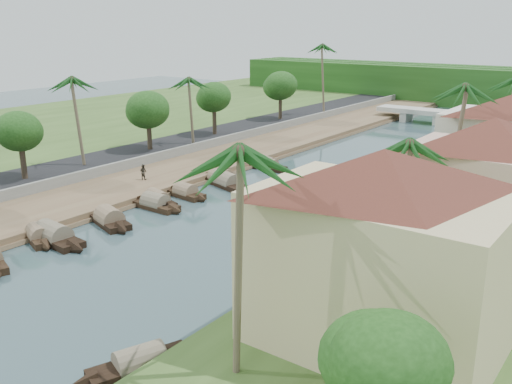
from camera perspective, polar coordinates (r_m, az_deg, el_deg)
The scene contains 38 objects.
ground at distance 43.18m, azimuth -10.97°, elevation -6.98°, with size 220.00×220.00×0.00m, color #384F55.
left_bank at distance 67.17m, azimuth -7.92°, elevation 2.08°, with size 10.00×180.00×0.80m, color brown.
right_bank at distance 50.44m, azimuth 22.17°, elevation -3.72°, with size 16.00×180.00×1.20m, color #354F1F.
road at distance 73.13m, azimuth -12.75°, elevation 3.26°, with size 8.00×180.00×1.40m, color black.
retaining_wall at distance 69.87m, azimuth -10.44°, elevation 3.33°, with size 0.40×180.00×1.10m, color slate.
far_left_fill at distance 94.41m, azimuth -23.50°, elevation 5.23°, with size 45.00×220.00×1.35m, color #354F1F.
treeline at distance 130.56m, azimuth 23.30°, elevation 9.53°, with size 120.00×14.00×8.00m.
bridge at distance 103.97m, azimuth 19.47°, elevation 7.18°, with size 28.00×4.00×2.40m.
building_near at distance 28.72m, azimuth 12.09°, elevation -5.58°, with size 14.85×14.85×10.20m.
building_mid at distance 43.02m, azimuth 22.19°, elevation 0.64°, with size 14.11×14.11×9.70m.
sampan_3 at distance 49.08m, azimuth -19.57°, elevation -4.22°, with size 8.97×2.60×2.36m.
sampan_4 at distance 49.64m, azimuth -20.96°, elevation -4.14°, with size 6.55×3.49×1.89m.
sampan_5 at distance 51.68m, azimuth -14.44°, elevation -2.72°, with size 7.47×3.90×2.31m.
sampan_6 at distance 55.19m, azimuth -10.03°, elevation -1.21°, with size 7.13×1.93×2.14m.
sampan_7 at distance 56.56m, azimuth -9.83°, elevation -0.77°, with size 7.33×3.39×1.96m.
sampan_8 at distance 58.38m, azimuth -7.07°, elevation -0.09°, with size 6.49×2.19×2.01m.
sampan_9 at distance 61.83m, azimuth -3.05°, elevation 0.97°, with size 9.34×4.32×2.31m.
sampan_10 at distance 64.35m, azimuth -3.36°, elevation 1.58°, with size 6.70×3.50×1.88m.
sampan_11 at distance 62.90m, azimuth -3.56°, elevation 1.23°, with size 7.54×2.77×2.13m.
sampan_12 at distance 70.13m, azimuth 1.04°, elevation 2.86°, with size 7.45×4.09×1.84m.
sampan_13 at distance 68.88m, azimuth 1.16°, elevation 2.61°, with size 6.74×1.65×1.89m.
sampan_14 at distance 30.85m, azimuth -11.53°, elevation -16.43°, with size 4.00×7.37×1.85m.
sampan_15 at distance 42.30m, azimuth 5.97°, elevation -6.68°, with size 2.75×6.50×1.78m.
sampan_16 at distance 59.62m, azimuth 14.33°, elevation -0.15°, with size 2.90×7.61×1.88m.
canoe_1 at distance 49.70m, azimuth -20.11°, elevation -4.41°, with size 5.05×2.19×0.81m.
canoe_2 at distance 63.25m, azimuth -3.78°, elevation 1.01°, with size 5.57×1.13×0.80m.
palm_0 at distance 24.01m, azimuth -2.09°, elevation 3.62°, with size 3.20×3.20×12.28m.
palm_1 at distance 37.61m, azimuth 14.45°, elevation 4.60°, with size 3.20×3.20×10.10m.
palm_2 at distance 50.81m, azimuth 19.70°, elevation 9.68°, with size 3.20×3.20×12.38m.
palm_5 at distance 66.81m, azimuth -17.58°, elevation 10.53°, with size 3.20×3.20×11.23m.
palm_6 at distance 76.37m, azimuth -6.54°, elevation 11.00°, with size 3.20×3.20×10.09m.
palm_8 at distance 101.72m, azimuth 6.94°, elevation 14.18°, with size 3.20×3.20×13.43m.
tree_2 at distance 63.35m, azimuth -22.56°, elevation 5.54°, with size 4.68×4.68×6.88m.
tree_3 at distance 73.99m, azimuth -10.74°, elevation 8.01°, with size 5.44×5.44×7.28m.
tree_4 at distance 83.20m, azimuth -4.23°, elevation 9.37°, with size 4.85×4.85×7.34m.
tree_5 at distance 96.81m, azimuth 2.47°, elevation 10.51°, with size 5.41×5.41×7.72m.
tree_7 at distance 20.87m, azimuth 12.69°, elevation -16.37°, with size 4.11×4.11×6.42m.
person_far at distance 62.48m, azimuth -11.20°, elevation 1.99°, with size 0.81×0.63×1.67m, color #3A3329.
Camera 1 is at (29.52, -26.51, 17.04)m, focal length 40.00 mm.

